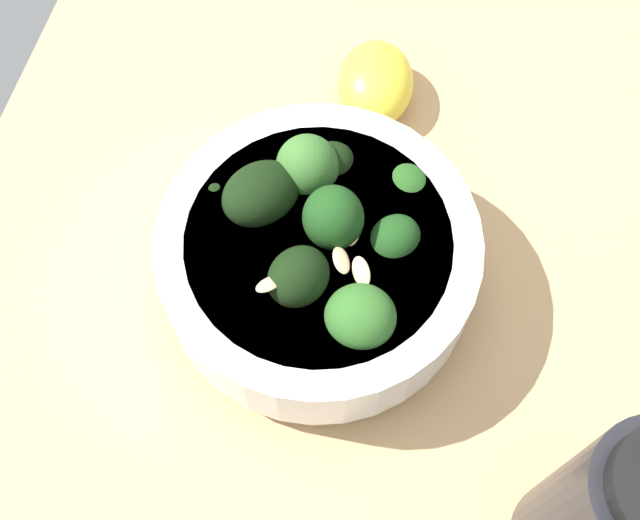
# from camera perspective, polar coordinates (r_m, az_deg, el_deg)

# --- Properties ---
(ground_plane) EXTENTS (0.61, 0.61, 0.05)m
(ground_plane) POSITION_cam_1_polar(r_m,az_deg,el_deg) (0.58, 6.06, 0.25)
(ground_plane) COLOR tan
(bowl_of_broccoli) EXTENTS (0.19, 0.19, 0.10)m
(bowl_of_broccoli) POSITION_cam_1_polar(r_m,az_deg,el_deg) (0.50, 0.00, 0.40)
(bowl_of_broccoli) COLOR white
(bowl_of_broccoli) RESTS_ON ground_plane
(lemon_wedge) EXTENTS (0.08, 0.06, 0.04)m
(lemon_wedge) POSITION_cam_1_polar(r_m,az_deg,el_deg) (0.60, 3.90, 11.90)
(lemon_wedge) COLOR yellow
(lemon_wedge) RESTS_ON ground_plane
(bottle_tall) EXTENTS (0.06, 0.06, 0.17)m
(bottle_tall) POSITION_cam_1_polar(r_m,az_deg,el_deg) (0.44, 19.33, -16.22)
(bottle_tall) COLOR black
(bottle_tall) RESTS_ON ground_plane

